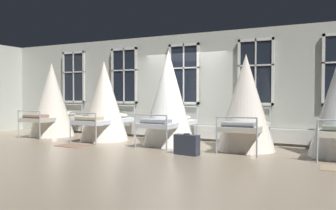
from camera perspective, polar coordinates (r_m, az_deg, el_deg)
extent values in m
plane|color=gray|center=(8.88, -0.31, -6.68)|extent=(24.92, 24.92, 0.00)
cube|color=#B2B7AD|center=(9.92, 2.92, 3.06)|extent=(13.46, 0.10, 3.05)
cube|color=black|center=(12.07, -15.54, 4.52)|extent=(0.95, 0.02, 1.75)
cube|color=silver|center=(12.06, -15.51, 0.54)|extent=(0.95, 0.06, 0.07)
cube|color=silver|center=(12.14, -15.58, 8.47)|extent=(0.95, 0.06, 0.07)
cube|color=silver|center=(12.36, -17.07, 4.44)|extent=(0.07, 0.06, 1.75)
cube|color=silver|center=(11.78, -13.94, 4.60)|extent=(0.07, 0.06, 1.75)
cube|color=silver|center=(12.07, -15.54, 4.52)|extent=(0.04, 0.06, 1.75)
cube|color=silver|center=(12.08, -15.55, 5.34)|extent=(0.95, 0.06, 0.04)
cube|color=black|center=(10.81, -7.38, 4.89)|extent=(0.95, 0.02, 1.75)
cube|color=silver|center=(10.80, -7.36, 0.45)|extent=(0.95, 0.06, 0.07)
cube|color=silver|center=(10.89, -7.40, 9.29)|extent=(0.95, 0.06, 0.07)
cube|color=silver|center=(11.06, -9.28, 4.81)|extent=(0.07, 0.06, 1.75)
cube|color=silver|center=(10.58, -5.39, 4.96)|extent=(0.07, 0.06, 1.75)
cube|color=silver|center=(10.81, -7.38, 4.89)|extent=(0.04, 0.06, 1.75)
cube|color=silver|center=(10.83, -7.38, 5.81)|extent=(0.95, 0.06, 0.04)
cube|color=black|center=(9.83, 2.67, 5.21)|extent=(0.95, 0.02, 1.75)
cube|color=silver|center=(9.82, 2.66, 0.32)|extent=(0.95, 0.06, 0.07)
cube|color=silver|center=(9.92, 2.68, 10.05)|extent=(0.95, 0.06, 0.07)
cube|color=silver|center=(10.02, 0.36, 5.15)|extent=(0.07, 0.06, 1.75)
cube|color=silver|center=(9.67, 5.07, 5.26)|extent=(0.07, 0.06, 1.75)
cube|color=silver|center=(9.83, 2.67, 5.21)|extent=(0.04, 0.06, 1.75)
cube|color=silver|center=(9.84, 2.67, 6.22)|extent=(0.95, 0.06, 0.04)
cube|color=black|center=(9.21, 14.51, 5.38)|extent=(0.95, 0.02, 1.75)
cube|color=silver|center=(9.19, 14.46, 0.17)|extent=(0.95, 0.06, 0.07)
cube|color=silver|center=(9.30, 14.55, 10.54)|extent=(0.95, 0.06, 0.07)
cube|color=silver|center=(9.31, 11.85, 5.37)|extent=(0.07, 0.06, 1.75)
cube|color=silver|center=(9.13, 17.22, 5.39)|extent=(0.07, 0.06, 1.75)
cube|color=silver|center=(9.21, 14.51, 5.38)|extent=(0.04, 0.06, 1.75)
cube|color=silver|center=(9.22, 14.51, 6.47)|extent=(0.95, 0.06, 0.04)
cube|color=silver|center=(9.02, 24.62, 5.35)|extent=(0.07, 0.06, 1.75)
cube|color=silver|center=(9.85, 2.61, -4.37)|extent=(8.80, 0.10, 0.36)
cylinder|color=#9EA3A8|center=(12.30, -17.32, -2.16)|extent=(0.04, 0.04, 0.95)
cylinder|color=#9EA3A8|center=(11.73, -14.24, -2.32)|extent=(0.04, 0.04, 0.95)
cylinder|color=#9EA3A8|center=(11.04, -23.81, -3.01)|extent=(0.04, 0.04, 0.82)
cylinder|color=#9EA3A8|center=(10.40, -20.72, -3.26)|extent=(0.04, 0.04, 0.82)
cylinder|color=#9EA3A8|center=(11.65, -20.39, -2.34)|extent=(0.05, 1.83, 0.03)
cylinder|color=#9EA3A8|center=(11.05, -17.29, -2.52)|extent=(0.05, 1.83, 0.03)
cylinder|color=#9EA3A8|center=(11.99, -15.83, 0.04)|extent=(0.86, 0.04, 0.03)
cylinder|color=#9EA3A8|center=(10.69, -22.34, -0.94)|extent=(0.86, 0.04, 0.03)
cube|color=#B7B2A3|center=(11.34, -18.88, -2.15)|extent=(0.90, 1.86, 0.11)
ellipsoid|color=beige|center=(11.82, -16.59, -1.35)|extent=(0.66, 0.41, 0.14)
cube|color=gray|center=(10.87, -21.31, -1.78)|extent=(0.71, 0.37, 0.10)
cone|color=silver|center=(11.31, -18.91, 0.89)|extent=(1.38, 1.38, 2.29)
cylinder|color=#9EA3A8|center=(10.91, -9.53, -2.60)|extent=(0.04, 0.04, 0.95)
cylinder|color=#9EA3A8|center=(10.42, -5.71, -2.79)|extent=(0.04, 0.04, 0.95)
cylinder|color=#9EA3A8|center=(9.50, -16.07, -3.69)|extent=(0.04, 0.04, 0.82)
cylinder|color=#9EA3A8|center=(8.94, -12.02, -4.00)|extent=(0.04, 0.04, 0.82)
cylinder|color=#9EA3A8|center=(10.18, -12.58, -2.85)|extent=(0.05, 1.83, 0.03)
cylinder|color=#9EA3A8|center=(9.66, -8.62, -3.07)|extent=(0.05, 1.83, 0.03)
cylinder|color=#9EA3A8|center=(10.63, -7.67, -0.13)|extent=(0.86, 0.04, 0.03)
cylinder|color=#9EA3A8|center=(9.18, -14.13, -1.28)|extent=(0.86, 0.04, 0.03)
cube|color=silver|center=(9.91, -10.65, -2.64)|extent=(0.89, 1.86, 0.11)
ellipsoid|color=#B7B2A3|center=(10.45, -8.41, -1.70)|extent=(0.66, 0.41, 0.14)
cube|color=tan|center=(9.39, -13.08, -2.25)|extent=(0.71, 0.37, 0.10)
cone|color=silver|center=(9.88, -10.67, 0.73)|extent=(1.38, 1.38, 2.26)
cylinder|color=#9EA3A8|center=(9.87, 0.32, -3.03)|extent=(0.04, 0.04, 0.95)
cylinder|color=#9EA3A8|center=(9.51, 4.94, -3.23)|extent=(0.04, 0.04, 0.95)
cylinder|color=#9EA3A8|center=(8.30, -5.50, -4.41)|extent=(0.04, 0.04, 0.82)
cylinder|color=#9EA3A8|center=(7.87, -0.24, -4.75)|extent=(0.04, 0.04, 0.82)
cylinder|color=#9EA3A8|center=(9.07, -2.34, -3.37)|extent=(0.08, 1.83, 0.03)
cylinder|color=#9EA3A8|center=(8.67, 2.60, -3.61)|extent=(0.08, 1.83, 0.03)
cylinder|color=#9EA3A8|center=(9.65, 2.59, -0.31)|extent=(0.86, 0.05, 0.03)
cylinder|color=#9EA3A8|center=(8.04, -2.95, -1.67)|extent=(0.86, 0.05, 0.03)
cube|color=silver|center=(8.86, 0.07, -3.13)|extent=(0.93, 1.87, 0.11)
ellipsoid|color=silver|center=(9.45, 1.97, -2.05)|extent=(0.67, 0.42, 0.14)
cube|color=#8C939E|center=(8.28, -2.03, -2.74)|extent=(0.71, 0.38, 0.10)
cone|color=white|center=(8.83, 0.07, 1.26)|extent=(1.38, 1.38, 2.45)
cylinder|color=#9EA3A8|center=(9.22, 11.43, -3.41)|extent=(0.04, 0.04, 0.95)
cylinder|color=#9EA3A8|center=(9.06, 16.74, -3.55)|extent=(0.04, 0.04, 0.95)
cylinder|color=#9EA3A8|center=(7.47, 8.16, -5.12)|extent=(0.04, 0.04, 0.82)
cylinder|color=#9EA3A8|center=(7.27, 14.69, -5.35)|extent=(0.04, 0.04, 0.82)
cylinder|color=#9EA3A8|center=(8.33, 9.97, -3.86)|extent=(0.08, 1.83, 0.03)
cylinder|color=#9EA3A8|center=(8.16, 15.83, -4.02)|extent=(0.08, 1.83, 0.03)
cylinder|color=#9EA3A8|center=(9.10, 14.08, -0.49)|extent=(0.86, 0.05, 0.03)
cylinder|color=#9EA3A8|center=(7.32, 11.40, -2.04)|extent=(0.86, 0.05, 0.03)
cube|color=#B7B2A3|center=(8.23, 12.87, -3.56)|extent=(0.92, 1.87, 0.11)
ellipsoid|color=#B7B2A3|center=(8.88, 13.78, -2.36)|extent=(0.67, 0.42, 0.14)
cube|color=#8C939E|center=(7.58, 11.85, -3.20)|extent=(0.71, 0.38, 0.10)
cone|color=silver|center=(8.20, 12.90, 0.51)|extent=(1.38, 1.38, 2.26)
cylinder|color=#9EA3A8|center=(8.91, 24.54, -3.72)|extent=(0.04, 0.04, 0.95)
cylinder|color=#9EA3A8|center=(7.10, 23.76, -5.62)|extent=(0.04, 0.04, 0.82)
cylinder|color=#9EA3A8|center=(8.00, 24.20, -4.23)|extent=(0.07, 1.83, 0.03)
cube|color=brown|center=(9.03, -15.67, -6.57)|extent=(0.81, 0.57, 0.01)
cube|color=#2D3342|center=(7.40, 3.16, -6.67)|extent=(0.58, 0.28, 0.44)
cube|color=tan|center=(7.49, 3.59, -6.57)|extent=(0.50, 0.09, 0.03)
torus|color=#2D3342|center=(7.37, 3.17, -4.86)|extent=(0.16, 0.16, 0.02)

